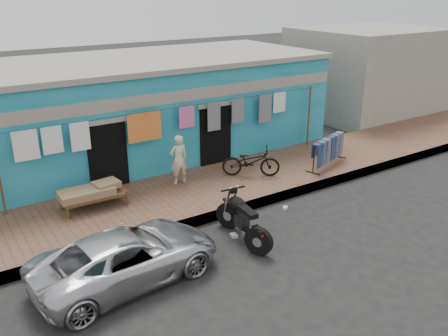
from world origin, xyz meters
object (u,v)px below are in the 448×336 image
motorcycle (243,218)px  charpoy (94,196)px  bicycle (251,158)px  jeans_rack (328,151)px  car (127,256)px  seated_person (179,160)px

motorcycle → charpoy: (-2.44, 3.11, -0.03)m
bicycle → jeans_rack: bearing=-67.2°
charpoy → motorcycle: bearing=-51.9°
car → bicycle: size_ratio=2.29×
motorcycle → seated_person: bearing=93.9°
car → seated_person: 4.49m
seated_person → car: bearing=50.4°
seated_person → bicycle: size_ratio=0.85×
motorcycle → jeans_rack: (4.70, 2.06, 0.14)m
car → charpoy: car is taller
seated_person → bicycle: 2.15m
car → seated_person: (2.96, 3.35, 0.42)m
car → seated_person: seated_person is taller
motorcycle → jeans_rack: size_ratio=0.93×
seated_person → jeans_rack: (4.58, -1.25, -0.25)m
seated_person → charpoy: 2.60m
bicycle → motorcycle: bicycle is taller
seated_person → bicycle: bearing=163.5°
seated_person → jeans_rack: seated_person is taller
bicycle → car: bearing=153.8°
bicycle → charpoy: bearing=119.8°
motorcycle → charpoy: bearing=134.0°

